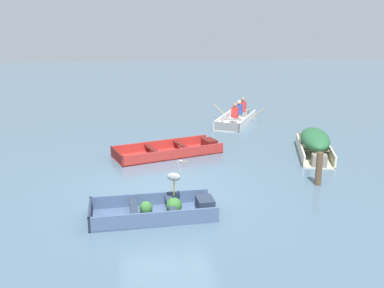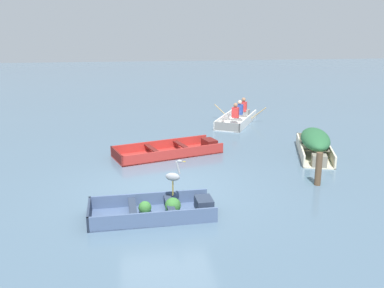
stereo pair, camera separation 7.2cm
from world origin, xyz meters
TOP-DOWN VIEW (x-y plane):
  - ground_plane at (0.00, 0.00)m, footprint 80.00×80.00m
  - dinghy_slate_blue_foreground at (-0.29, -1.48)m, footprint 2.75×1.22m
  - skiff_red_near_moored at (0.48, 3.12)m, footprint 3.63×2.20m
  - skiff_cream_mid_moored at (4.99, 2.29)m, footprint 1.73×2.96m
  - rowboat_white_with_crew at (3.74, 7.32)m, footprint 2.49×3.21m
  - heron_on_dinghy at (0.06, -1.33)m, footprint 0.45×0.24m
  - mooring_post at (3.97, -0.22)m, footprint 0.17×0.17m

SIDE VIEW (x-z plane):
  - ground_plane at x=0.00m, z-range 0.00..0.00m
  - skiff_red_near_moored at x=0.48m, z-range -0.06..0.27m
  - dinghy_slate_blue_foreground at x=-0.29m, z-range -0.07..0.33m
  - rowboat_white_with_crew at x=3.74m, z-range -0.24..0.68m
  - mooring_post at x=3.97m, z-range 0.00..0.89m
  - skiff_cream_mid_moored at x=4.99m, z-range 0.05..0.86m
  - heron_on_dinghy at x=0.06m, z-range 0.44..1.28m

